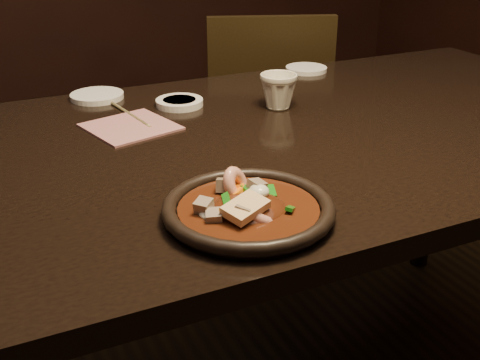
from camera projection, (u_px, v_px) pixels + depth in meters
name	position (u px, v px, depth m)	size (l,w,h in m)	color
table	(309.00, 160.00, 1.29)	(1.60, 0.90, 0.75)	black
chair	(265.00, 128.00, 2.05)	(0.53, 0.53, 0.87)	black
plate	(248.00, 210.00, 0.89)	(0.26, 0.26, 0.03)	black
stirfry	(246.00, 206.00, 0.89)	(0.15, 0.15, 0.06)	#3D190B
soy_dish	(179.00, 103.00, 1.38)	(0.11, 0.11, 0.02)	white
saucer_left	(97.00, 96.00, 1.43)	(0.13, 0.13, 0.01)	white
saucer_right	(306.00, 69.00, 1.66)	(0.11, 0.11, 0.01)	white
tea_cup	(278.00, 90.00, 1.35)	(0.09, 0.08, 0.09)	silver
chopsticks	(126.00, 112.00, 1.34)	(0.04, 0.25, 0.01)	tan
napkin	(131.00, 127.00, 1.25)	(0.16, 0.16, 0.00)	#AE6B6C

